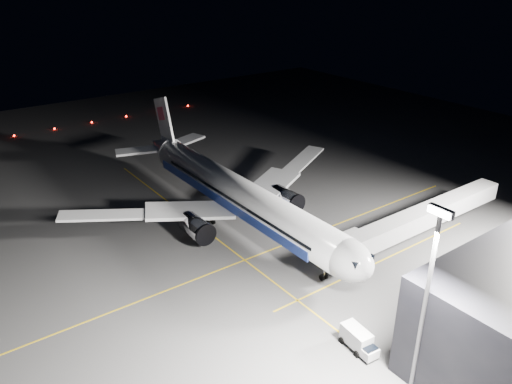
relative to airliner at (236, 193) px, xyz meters
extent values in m
plane|color=#4C4C4F|center=(1.08, 0.00, -5.16)|extent=(200.00, 200.00, 0.00)
cube|color=gold|center=(11.08, 0.00, -5.16)|extent=(0.25, 80.00, 0.01)
cube|color=gold|center=(1.08, -6.00, -5.16)|extent=(70.00, 0.25, 0.01)
cube|color=gold|center=(23.08, 10.00, -5.16)|extent=(0.25, 40.00, 0.01)
cylinder|color=silver|center=(1.08, 0.00, 0.14)|extent=(48.00, 5.60, 5.60)
ellipsoid|color=silver|center=(25.08, 0.00, 0.14)|extent=(8.96, 5.60, 5.60)
cube|color=black|center=(27.38, 0.00, 1.14)|extent=(2.20, 3.40, 0.90)
cone|color=silver|center=(-27.42, 0.00, 0.44)|extent=(9.00, 5.49, 5.49)
cube|color=navy|center=(0.08, 2.78, -0.76)|extent=(42.24, 0.25, 1.50)
cube|color=navy|center=(0.08, -2.78, -0.76)|extent=(42.24, 0.25, 1.50)
cube|color=silver|center=(-1.42, 8.00, -1.46)|extent=(11.36, 15.23, 1.53)
cube|color=silver|center=(-1.42, -8.00, -1.46)|extent=(11.36, 15.23, 1.53)
cube|color=silver|center=(-6.42, 20.50, -0.59)|extent=(8.57, 13.22, 1.31)
cube|color=silver|center=(-6.42, -20.50, -0.59)|extent=(8.57, 13.22, 1.31)
cube|color=silver|center=(-26.92, 5.20, 0.74)|extent=(6.20, 9.67, 0.45)
cube|color=silver|center=(-26.92, -5.20, 0.74)|extent=(6.20, 9.67, 0.45)
cube|color=white|center=(-25.12, 0.00, 6.34)|extent=(7.53, 0.40, 10.28)
cube|color=#D74966|center=(-25.92, 0.00, 7.74)|extent=(3.22, 0.55, 3.22)
cylinder|color=#B7B7BF|center=(2.28, 9.00, -2.61)|extent=(5.60, 3.40, 3.40)
cylinder|color=#B7B7BF|center=(2.28, -9.00, -2.61)|extent=(5.60, 3.40, 3.40)
cylinder|color=#9999A0|center=(21.58, 0.00, -3.91)|extent=(0.26, 0.26, 2.50)
cylinder|color=black|center=(21.58, 0.00, -4.71)|extent=(0.90, 0.70, 0.90)
cylinder|color=#9999A0|center=(-1.92, 4.30, -3.91)|extent=(0.26, 0.26, 2.50)
cylinder|color=#9999A0|center=(-1.92, -4.30, -3.91)|extent=(0.26, 0.26, 2.50)
cylinder|color=black|center=(-1.92, 4.30, -4.61)|extent=(1.10, 1.60, 1.10)
cylinder|color=black|center=(-1.92, -4.30, -4.61)|extent=(1.10, 1.60, 1.10)
cube|color=brown|center=(38.03, 14.00, -0.16)|extent=(0.15, 36.00, 3.00)
cube|color=#B2B2B7|center=(23.08, 20.05, -0.56)|extent=(3.00, 33.90, 2.80)
cube|color=#B2B2B7|center=(23.08, 4.20, -0.56)|extent=(3.60, 3.20, 3.40)
cylinder|color=#9999A0|center=(23.08, 4.20, -3.61)|extent=(0.70, 0.70, 3.10)
cylinder|color=black|center=(23.08, 3.30, -4.81)|extent=(0.70, 0.30, 0.70)
cylinder|color=black|center=(23.08, 5.10, -4.81)|extent=(0.70, 0.30, 0.70)
cylinder|color=#59595E|center=(41.08, -6.00, 4.84)|extent=(0.44, 0.44, 20.00)
cube|color=#59595E|center=(41.08, -6.00, 15.14)|extent=(2.40, 0.50, 0.80)
cube|color=white|center=(41.08, -6.35, 15.14)|extent=(2.20, 0.15, 0.60)
sphere|color=#FF140A|center=(-70.92, -20.00, -4.94)|extent=(0.44, 0.44, 0.44)
sphere|color=#FF140A|center=(-70.92, -10.00, -4.94)|extent=(0.44, 0.44, 0.44)
sphere|color=#FF140A|center=(-70.92, 0.00, -4.94)|extent=(0.44, 0.44, 0.44)
sphere|color=#FF140A|center=(-70.92, 10.00, -4.94)|extent=(0.44, 0.44, 0.44)
sphere|color=#FF140A|center=(-70.92, 20.00, -4.94)|extent=(0.44, 0.44, 0.44)
sphere|color=#FF140A|center=(-70.92, 30.00, -4.94)|extent=(0.44, 0.44, 0.44)
cube|color=silver|center=(33.53, -6.28, -3.72)|extent=(3.90, 2.22, 2.05)
cube|color=silver|center=(35.76, -6.50, -4.28)|extent=(1.66, 1.91, 1.12)
cube|color=black|center=(35.76, -6.50, -3.81)|extent=(1.27, 1.69, 0.47)
cylinder|color=black|center=(34.93, -5.43, -4.79)|extent=(0.77, 0.30, 0.75)
cylinder|color=black|center=(34.73, -7.38, -4.79)|extent=(0.77, 0.30, 0.75)
cylinder|color=black|center=(32.32, -5.18, -4.79)|extent=(0.77, 0.30, 0.75)
cylinder|color=black|center=(32.13, -7.13, -4.79)|extent=(0.77, 0.30, 0.75)
cube|color=black|center=(-7.38, 8.00, -4.50)|extent=(2.25, 1.54, 0.97)
cube|color=black|center=(-7.38, 8.00, -3.88)|extent=(0.97, 0.97, 0.53)
sphere|color=#FFF2CC|center=(-7.89, 7.36, -4.50)|extent=(0.23, 0.23, 0.23)
sphere|color=#FFF2CC|center=(-7.01, 7.27, -4.50)|extent=(0.23, 0.23, 0.23)
cylinder|color=black|center=(-6.51, 8.66, -4.90)|extent=(0.55, 0.25, 0.53)
cylinder|color=black|center=(-6.67, 7.17, -4.90)|extent=(0.55, 0.25, 0.53)
cylinder|color=black|center=(-8.09, 8.83, -4.90)|extent=(0.55, 0.25, 0.53)
cylinder|color=black|center=(-8.25, 7.34, -4.90)|extent=(0.55, 0.25, 0.53)
cone|color=#F84B0A|center=(3.71, 8.40, -4.89)|extent=(0.37, 0.37, 0.55)
cone|color=#F84B0A|center=(-1.39, 13.85, -4.83)|extent=(0.44, 0.44, 0.66)
cone|color=#F84B0A|center=(-2.05, 14.00, -4.82)|extent=(0.46, 0.46, 0.69)
camera|label=1|loc=(62.70, -41.62, 34.60)|focal=35.00mm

